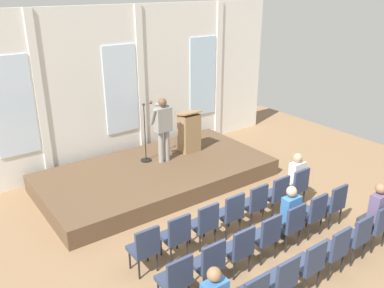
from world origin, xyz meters
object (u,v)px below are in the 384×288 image
Objects in this scene: mic_stand at (146,149)px; lectern at (189,132)px; chair_r1_c3 at (266,234)px; audience_r1_c4 at (288,213)px; chair_r0_c2 at (205,222)px; chair_r0_c3 at (231,212)px; chair_r0_c6 at (297,185)px; chair_r2_c4 at (334,248)px; chair_r0_c0 at (145,247)px; chair_r0_c5 at (276,193)px; chair_r1_c5 at (313,212)px; speaker at (163,125)px; audience_r2_c6 at (375,212)px; chair_r1_c0 at (176,278)px; chair_r1_c1 at (209,262)px; chair_r2_c3 at (309,262)px; chair_r2_c6 at (377,223)px; chair_r1_c2 at (239,247)px; chair_r1_c6 at (333,202)px; chair_r1_c4 at (290,223)px; chair_r0_c4 at (255,202)px; chair_r0_c1 at (176,234)px; audience_r0_c6 at (295,176)px; chair_r2_c2 at (281,278)px.

mic_stand is 1.34× the size of lectern.
audience_r1_c4 is at bearing 7.26° from chair_r1_c3.
chair_r0_c2 is 1.17m from chair_r1_c3.
chair_r0_c6 is at bearing 0.00° from chair_r0_c3.
chair_r2_c4 is (1.31, -1.94, 0.00)m from chair_r0_c2.
lectern is 1.23× the size of chair_r0_c0.
chair_r0_c5 is 0.65m from chair_r0_c6.
chair_r1_c5 is at bearing -89.74° from lectern.
speaker is 3.94m from chair_r0_c0.
audience_r2_c6 is at bearing -24.42° from chair_r1_c3.
chair_r1_c0 is 2.79m from chair_r2_c4.
chair_r1_c1 is (-1.29, -4.31, -0.23)m from mic_stand.
lectern is 1.23× the size of chair_r2_c3.
chair_r2_c6 is at bearing -16.53° from chair_r1_c1.
chair_r1_c2 is (-0.65, -0.97, 0.00)m from chair_r0_c3.
speaker is at bearing 111.66° from chair_r1_c6.
chair_r1_c0 and chair_r1_c6 have the same top height.
chair_r1_c4 is 0.20m from audience_r1_c4.
chair_r0_c4 is 1.31m from chair_r0_c6.
audience_r1_c4 is 1.37× the size of chair_r2_c3.
chair_r0_c1 is 1.00× the size of chair_r1_c2.
chair_r1_c5 is at bearing -20.35° from chair_r0_c1.
mic_stand is 1.65× the size of chair_r2_c4.
chair_r0_c0 is at bearing 143.43° from chair_r2_c4.
chair_r0_c6 is 1.94m from chair_r2_c6.
chair_r1_c5 is 1.00× the size of chair_r1_c6.
audience_r0_c6 is 1.37× the size of chair_r1_c2.
chair_r1_c0 is 1.00× the size of chair_r2_c4.
lectern is at bearing 81.24° from audience_r1_c4.
chair_r0_c4 is 1.00× the size of chair_r0_c5.
chair_r2_c3 is at bearing 180.00° from chair_r2_c4.
chair_r0_c5 is at bearing -89.66° from lectern.
audience_r2_c6 reaches higher than chair_r0_c1.
chair_r0_c3 is 1.63m from chair_r1_c5.
speaker is 0.79m from mic_stand.
speaker is at bearing 103.24° from chair_r1_c5.
chair_r2_c4 is (-1.31, -1.94, 0.00)m from chair_r0_c6.
chair_r2_c3 is at bearing -56.02° from chair_r0_c1.
chair_r0_c6 is at bearing 13.89° from chair_r1_c0.
chair_r0_c4 is at bearing 90.00° from chair_r2_c4.
chair_r0_c3 is at bearing 36.57° from chair_r1_c1.
chair_r0_c3 is (0.01, -3.34, -0.23)m from mic_stand.
chair_r0_c3 is 2.04m from chair_r2_c2.
chair_r0_c6 is at bearing 0.00° from chair_r0_c1.
chair_r1_c3 and chair_r1_c4 have the same top height.
lectern is at bearing 76.01° from chair_r2_c3.
chair_r1_c3 is 1.00× the size of chair_r2_c3.
audience_r1_c4 is 1.69m from chair_r2_c6.
chair_r2_c6 is (1.96, -0.97, 0.00)m from chair_r1_c3.
chair_r1_c5 and chair_r1_c6 have the same top height.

